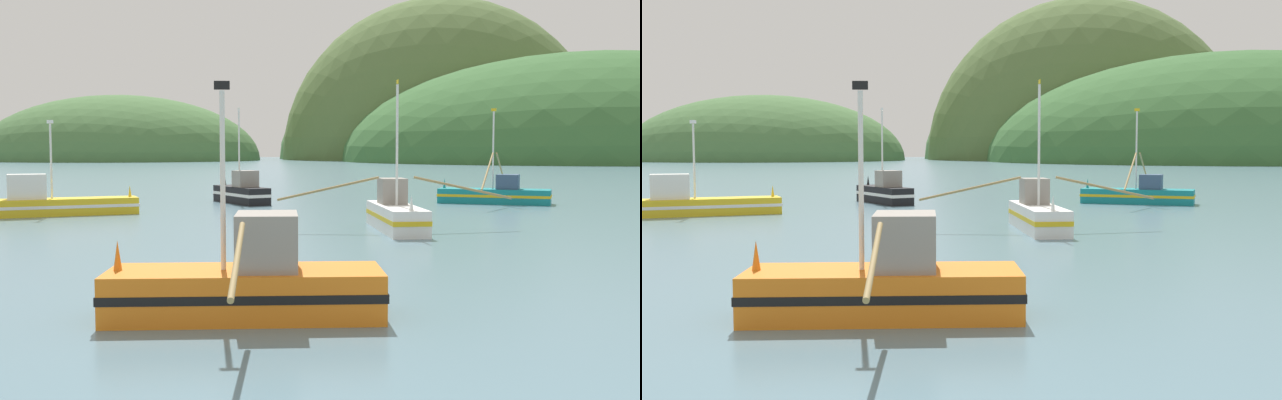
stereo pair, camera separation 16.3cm
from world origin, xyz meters
TOP-DOWN VIEW (x-y plane):
  - hill_mid_left at (77.30, 253.58)m, footprint 134.20×107.36m
  - hill_mid_right at (64.46, 235.38)m, footprint 108.83×87.06m
  - hill_far_right at (100.59, 197.34)m, footprint 151.82×121.46m
  - hill_far_center at (-40.83, 226.68)m, footprint 86.29×69.03m
  - fishing_boat_white at (1.65, 27.74)m, footprint 11.41×7.14m
  - fishing_boat_orange at (-5.74, 10.39)m, footprint 6.57×9.84m
  - fishing_boat_black at (-5.52, 45.72)m, footprint 4.11×6.37m
  - fishing_boat_teal at (12.38, 43.30)m, footprint 7.98×12.20m
  - fishing_boat_yellow at (-16.87, 37.48)m, footprint 10.04×4.65m

SIDE VIEW (x-z plane):
  - hill_mid_left at x=77.30m, z-range -41.03..41.03m
  - hill_mid_right at x=64.46m, z-range -54.02..54.02m
  - hill_far_right at x=100.59m, z-range -31.43..31.43m
  - hill_far_center at x=-40.83m, z-range -20.18..20.18m
  - fishing_boat_teal at x=12.38m, z-range -2.70..4.03m
  - fishing_boat_yellow at x=-16.87m, z-range -2.08..3.48m
  - fishing_boat_orange at x=-5.74m, z-range -1.98..3.51m
  - fishing_boat_white at x=1.65m, z-range -2.80..4.37m
  - fishing_boat_black at x=-5.52m, z-range -2.62..4.19m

